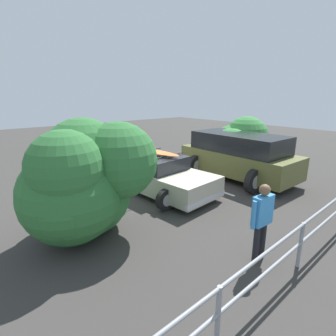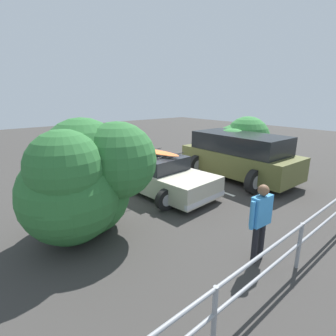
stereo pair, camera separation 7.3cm
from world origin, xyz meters
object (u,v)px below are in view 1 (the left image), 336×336
object	(u,v)px
sedan_car	(156,174)
bush_near_right	(235,146)
suv_car	(238,155)
person_bystander	(262,216)
bush_near_left	(83,180)

from	to	relation	value
sedan_car	bush_near_right	size ratio (longest dim) A/B	1.32
bush_near_right	suv_car	bearing A→B (deg)	40.39
sedan_car	person_bystander	bearing A→B (deg)	79.41
person_bystander	bush_near_right	distance (m)	7.11
suv_car	bush_near_left	bearing A→B (deg)	4.41
person_bystander	bush_near_right	world-z (taller)	bush_near_right
bush_near_left	sedan_car	bearing A→B (deg)	-155.32
bush_near_left	bush_near_right	world-z (taller)	bush_near_left
bush_near_left	person_bystander	bearing A→B (deg)	126.58
bush_near_right	bush_near_left	bearing A→B (deg)	11.48
sedan_car	person_bystander	xyz separation A→B (m)	(0.83, 4.46, 0.36)
sedan_car	bush_near_left	bearing A→B (deg)	24.68
suv_car	person_bystander	bearing A→B (deg)	40.33
bush_near_left	bush_near_right	size ratio (longest dim) A/B	0.90
bush_near_left	bush_near_right	xyz separation A→B (m)	(-7.68, -1.56, -0.40)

